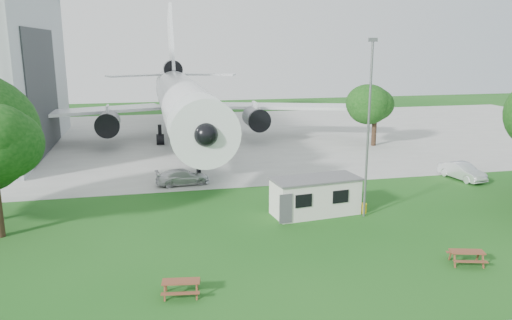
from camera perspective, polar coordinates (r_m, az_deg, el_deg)
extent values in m
plane|color=#2B6723|center=(27.81, 1.85, -11.88)|extent=(160.00, 160.00, 0.00)
cube|color=#B7B7B2|center=(63.79, -6.65, 2.50)|extent=(120.00, 46.00, 0.03)
cube|color=#2D3033|center=(58.56, -23.12, 7.24)|extent=(0.16, 16.00, 12.96)
cylinder|color=white|center=(58.91, -8.31, 6.57)|extent=(5.40, 34.00, 5.40)
cone|color=white|center=(40.17, -6.20, 3.56)|extent=(5.40, 5.50, 5.40)
cone|color=white|center=(79.71, -9.52, 8.81)|extent=(4.86, 9.00, 4.86)
cube|color=white|center=(62.61, -20.03, 5.19)|extent=(21.36, 10.77, 0.36)
cube|color=white|center=(64.32, 2.73, 6.17)|extent=(21.36, 10.77, 0.36)
cube|color=white|center=(79.49, -9.68, 12.91)|extent=(0.46, 9.96, 12.17)
cylinder|color=#515459|center=(58.69, -16.52, 4.07)|extent=(2.50, 4.20, 2.50)
cylinder|color=#515459|center=(59.93, -0.05, 4.79)|extent=(2.50, 4.20, 2.50)
cylinder|color=#515459|center=(78.59, -9.53, 10.21)|extent=(2.60, 4.50, 2.60)
cylinder|color=black|center=(44.37, -6.59, -0.67)|extent=(0.36, 0.36, 2.40)
cylinder|color=black|center=(60.33, -10.92, 2.88)|extent=(0.44, 0.44, 2.40)
cylinder|color=black|center=(60.73, -5.62, 3.12)|extent=(0.44, 0.44, 2.40)
cube|color=silver|center=(35.42, 6.78, -4.19)|extent=(6.27, 3.24, 2.50)
cube|color=#59595B|center=(35.05, 6.84, -2.15)|extent=(6.49, 3.46, 0.12)
cylinder|color=gold|center=(36.40, 12.14, -5.41)|extent=(0.50, 0.50, 0.70)
cylinder|color=slate|center=(34.34, 12.70, 3.19)|extent=(0.16, 0.16, 12.00)
cylinder|color=#382619|center=(60.05, 13.32, 2.92)|extent=(0.56, 0.56, 2.84)
sphere|color=#285D1D|center=(59.55, 13.50, 6.20)|extent=(5.91, 5.91, 5.91)
imported|color=white|center=(47.64, 22.50, -1.22)|extent=(2.34, 4.70, 1.48)
imported|color=silver|center=(42.91, -8.38, -1.96)|extent=(4.71, 2.30, 1.32)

